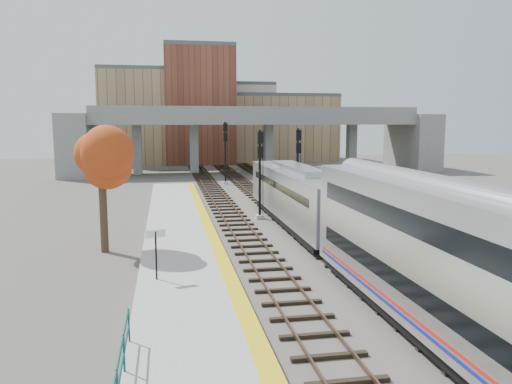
{
  "coord_description": "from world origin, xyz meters",
  "views": [
    {
      "loc": [
        -8.11,
        -27.74,
        7.36
      ],
      "look_at": [
        -1.92,
        6.3,
        2.5
      ],
      "focal_mm": 35.0,
      "sensor_mm": 36.0,
      "label": 1
    }
  ],
  "objects": [
    {
      "name": "locomotive",
      "position": [
        1.0,
        6.08,
        2.28
      ],
      "size": [
        3.02,
        19.05,
        4.1
      ],
      "color": "#A8AAB2",
      "rests_on": "ground"
    },
    {
      "name": "parking_lot",
      "position": [
        14.0,
        28.0,
        0.02
      ],
      "size": [
        14.0,
        18.0,
        0.04
      ],
      "primitive_type": "cube",
      "color": "black",
      "rests_on": "ground"
    },
    {
      "name": "ground",
      "position": [
        0.0,
        0.0,
        0.0
      ],
      "size": [
        160.0,
        160.0,
        0.0
      ],
      "primitive_type": "plane",
      "color": "#47423D",
      "rests_on": "ground"
    },
    {
      "name": "signal_mast_mid",
      "position": [
        3.0,
        13.36,
        3.36
      ],
      "size": [
        0.6,
        0.64,
        6.85
      ],
      "color": "#9E9E99",
      "rests_on": "ground"
    },
    {
      "name": "car_b",
      "position": [
        12.47,
        29.83,
        0.67
      ],
      "size": [
        1.97,
        3.98,
        1.25
      ],
      "primitive_type": "imported",
      "rotation": [
        0.0,
        0.0,
        0.17
      ],
      "color": "#99999E",
      "rests_on": "parking_lot"
    },
    {
      "name": "overpass",
      "position": [
        4.92,
        45.0,
        5.81
      ],
      "size": [
        54.0,
        12.0,
        9.5
      ],
      "color": "slate",
      "rests_on": "ground"
    },
    {
      "name": "car_c",
      "position": [
        16.24,
        30.75,
        0.63
      ],
      "size": [
        3.03,
        4.4,
        1.18
      ],
      "primitive_type": "imported",
      "rotation": [
        0.0,
        0.0,
        -0.37
      ],
      "color": "#99999E",
      "rests_on": "parking_lot"
    },
    {
      "name": "station_sign",
      "position": [
        -8.63,
        -5.64,
        1.98
      ],
      "size": [
        0.88,
        0.3,
        2.27
      ],
      "rotation": [
        0.0,
        0.0,
        0.28
      ],
      "color": "black",
      "rests_on": "platform"
    },
    {
      "name": "yellow_strip",
      "position": [
        -5.35,
        0.0,
        0.35
      ],
      "size": [
        0.7,
        60.0,
        0.01
      ],
      "primitive_type": "cube",
      "color": "yellow",
      "rests_on": "platform"
    },
    {
      "name": "tracks",
      "position": [
        0.93,
        12.5,
        0.08
      ],
      "size": [
        10.7,
        95.0,
        0.25
      ],
      "color": "black",
      "rests_on": "ground"
    },
    {
      "name": "signal_mast_near",
      "position": [
        -1.1,
        9.11,
        3.3
      ],
      "size": [
        0.6,
        0.64,
        6.77
      ],
      "color": "#9E9E99",
      "rests_on": "ground"
    },
    {
      "name": "signal_mast_far",
      "position": [
        -1.1,
        31.03,
        3.73
      ],
      "size": [
        0.6,
        0.64,
        7.39
      ],
      "color": "#9E9E99",
      "rests_on": "ground"
    },
    {
      "name": "tree",
      "position": [
        -11.64,
        1.14,
        5.39
      ],
      "size": [
        3.6,
        3.6,
        7.27
      ],
      "color": "#382619",
      "rests_on": "ground"
    },
    {
      "name": "buildings_far",
      "position": [
        1.26,
        66.57,
        7.88
      ],
      "size": [
        43.0,
        21.0,
        20.6
      ],
      "color": "tan",
      "rests_on": "ground"
    },
    {
      "name": "platform",
      "position": [
        -7.25,
        0.0,
        0.17
      ],
      "size": [
        4.5,
        60.0,
        0.35
      ],
      "primitive_type": "cube",
      "color": "#9E9E99",
      "rests_on": "ground"
    },
    {
      "name": "car_a",
      "position": [
        12.37,
        24.57,
        0.61
      ],
      "size": [
        1.64,
        3.47,
        1.15
      ],
      "primitive_type": "imported",
      "rotation": [
        0.0,
        0.0,
        -0.09
      ],
      "color": "#99999E",
      "rests_on": "parking_lot"
    }
  ]
}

